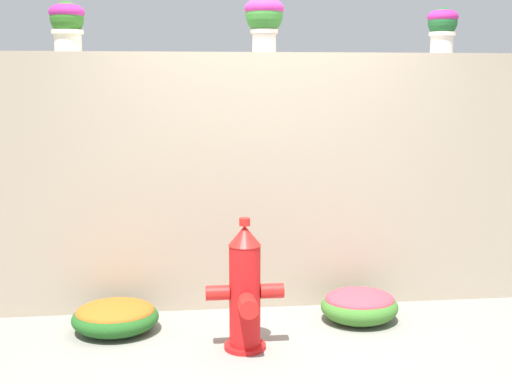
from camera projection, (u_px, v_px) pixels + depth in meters
name	position (u px, v px, depth m)	size (l,w,h in m)	color
ground_plane	(279.00, 347.00, 4.52)	(24.00, 24.00, 0.00)	gray
stone_wall	(262.00, 181.00, 5.28)	(6.62, 0.30, 2.01)	tan
potted_plant_1	(67.00, 22.00, 4.93)	(0.26, 0.26, 0.37)	#EDE5C8
potted_plant_2	(264.00, 17.00, 5.04)	(0.30, 0.30, 0.42)	beige
potted_plant_3	(442.00, 26.00, 5.26)	(0.24, 0.24, 0.36)	silver
fire_hydrant	(245.00, 291.00, 4.42)	(0.52, 0.42, 0.91)	red
flower_bush_left	(115.00, 316.00, 4.77)	(0.62, 0.56, 0.23)	#225B1F
flower_bush_right	(359.00, 304.00, 4.98)	(0.58, 0.53, 0.25)	#3F7B2C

